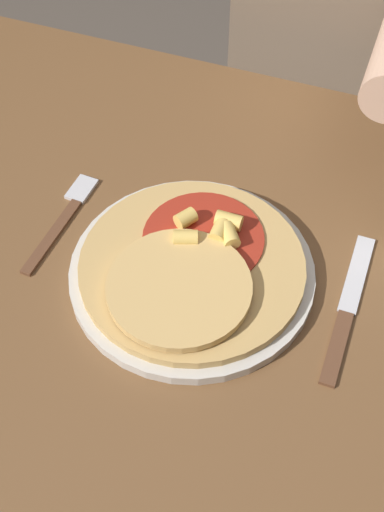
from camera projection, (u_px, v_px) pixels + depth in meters
ground_plane at (184, 482)px, 1.49m from camera, size 8.00×8.00×0.00m
dining_table at (179, 311)px, 0.98m from camera, size 1.19×0.76×0.77m
plate at (192, 273)px, 0.86m from camera, size 0.30×0.30×0.01m
pizza at (191, 268)px, 0.84m from camera, size 0.27×0.27×0.04m
fork at (65, 216)px, 0.92m from camera, size 0.03×0.18×0.00m
knife at (347, 309)px, 0.83m from camera, size 0.02×0.22×0.00m
person_diner at (345, 34)px, 1.24m from camera, size 0.36×0.52×1.25m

